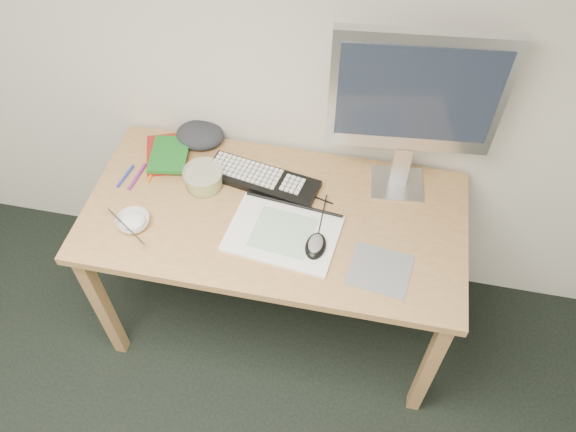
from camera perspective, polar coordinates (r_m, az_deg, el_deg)
name	(u,v)px	position (r m, az deg, el deg)	size (l,w,h in m)	color
desk	(275,227)	(2.12, -1.36, -1.15)	(1.40, 0.70, 0.75)	tan
mousepad	(380,270)	(1.94, 9.32, -5.41)	(0.21, 0.19, 0.00)	gray
sketchpad	(283,233)	(2.00, -0.51, -1.77)	(0.39, 0.28, 0.01)	white
keyboard	(262,179)	(2.16, -2.64, 3.73)	(0.44, 0.14, 0.03)	black
monitor	(416,99)	(1.92, 12.83, 11.53)	(0.57, 0.19, 0.66)	silver
mouse	(316,244)	(1.94, 2.83, -2.84)	(0.07, 0.12, 0.04)	black
rice_bowl	(133,222)	(2.09, -15.43, -0.58)	(0.12, 0.12, 0.04)	white
chopsticks	(126,226)	(2.05, -16.15, -1.01)	(0.02, 0.02, 0.23)	#B8B8BA
fruit_tub	(204,178)	(2.15, -8.56, 3.84)	(0.15, 0.15, 0.07)	#DDE24F
book_red	(168,154)	(2.31, -12.13, 6.18)	(0.16, 0.21, 0.02)	maroon
book_green	(169,154)	(2.27, -11.95, 6.14)	(0.14, 0.20, 0.02)	#19671F
cloth_lump	(200,135)	(2.33, -8.94, 8.12)	(0.16, 0.14, 0.07)	#2A2C32
pencil_pink	(265,204)	(2.09, -2.33, 1.22)	(0.01, 0.01, 0.17)	#D1687D
pencil_tan	(291,215)	(2.05, 0.34, 0.12)	(0.01, 0.01, 0.18)	tan
pencil_black	(312,196)	(2.11, 2.46, 2.05)	(0.01, 0.01, 0.17)	black
marker_blue	(125,176)	(2.27, -16.20, 3.92)	(0.01, 0.01, 0.12)	#2034B1
marker_orange	(153,170)	(2.26, -13.51, 4.61)	(0.01, 0.01, 0.13)	orange
marker_purple	(137,177)	(2.25, -15.07, 3.89)	(0.01, 0.01, 0.14)	#7D2485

